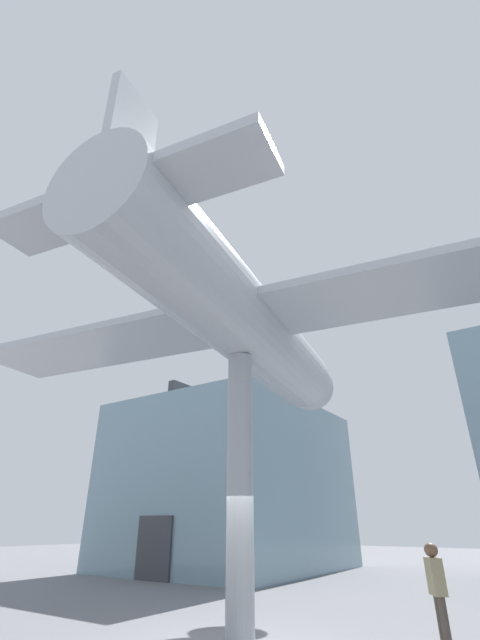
# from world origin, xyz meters

# --- Properties ---
(glass_pavilion_left) EXTENTS (9.25, 10.68, 8.13)m
(glass_pavilion_left) POSITION_xyz_m (-8.34, 11.58, 3.77)
(glass_pavilion_left) COLOR #7593A3
(glass_pavilion_left) RESTS_ON ground_plane
(support_pylon_central) EXTENTS (0.54, 0.54, 5.51)m
(support_pylon_central) POSITION_xyz_m (0.00, 0.00, 2.76)
(support_pylon_central) COLOR #999EA3
(support_pylon_central) RESTS_ON ground_plane
(suspended_airplane) EXTENTS (15.91, 12.06, 3.40)m
(suspended_airplane) POSITION_xyz_m (-0.04, 0.26, 6.48)
(suspended_airplane) COLOR #B2B7BC
(suspended_airplane) RESTS_ON support_pylon_central
(visitor_person) EXTENTS (0.39, 0.46, 1.67)m
(visitor_person) POSITION_xyz_m (3.07, 2.01, 0.96)
(visitor_person) COLOR #4C4238
(visitor_person) RESTS_ON ground_plane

